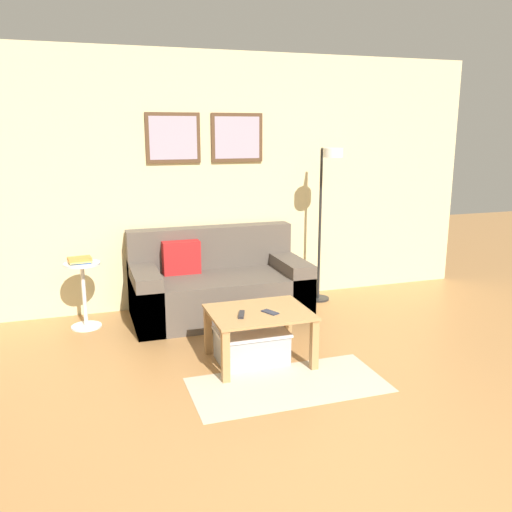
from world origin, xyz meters
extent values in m
cube|color=beige|center=(0.00, 3.74, 1.27)|extent=(5.60, 0.06, 2.55)
cube|color=#513823|center=(-0.51, 3.70, 1.71)|extent=(0.53, 0.02, 0.48)
cube|color=#A393A8|center=(-0.51, 3.69, 1.71)|extent=(0.46, 0.01, 0.41)
cube|color=#513823|center=(0.14, 3.70, 1.71)|extent=(0.53, 0.02, 0.48)
cube|color=#A393A8|center=(0.14, 3.69, 1.71)|extent=(0.46, 0.01, 0.41)
cube|color=#C1B299|center=(-0.09, 1.66, 0.00)|extent=(1.40, 0.68, 0.01)
cube|color=brown|center=(-0.18, 3.24, 0.21)|extent=(1.67, 0.87, 0.42)
cube|color=brown|center=(-0.18, 3.57, 0.63)|extent=(1.67, 0.20, 0.42)
cube|color=brown|center=(-0.90, 3.24, 0.27)|extent=(0.24, 0.87, 0.54)
cube|color=brown|center=(0.53, 3.24, 0.27)|extent=(0.24, 0.87, 0.54)
cube|color=red|center=(-0.52, 3.40, 0.58)|extent=(0.36, 0.14, 0.32)
cube|color=#AD7F4C|center=(-0.15, 2.12, 0.41)|extent=(0.77, 0.62, 0.02)
cube|color=#AD7F4C|center=(-0.50, 1.85, 0.20)|extent=(0.06, 0.06, 0.40)
cube|color=#AD7F4C|center=(0.20, 1.85, 0.20)|extent=(0.06, 0.06, 0.40)
cube|color=#AD7F4C|center=(-0.50, 2.40, 0.20)|extent=(0.06, 0.06, 0.40)
cube|color=#AD7F4C|center=(0.20, 2.40, 0.20)|extent=(0.06, 0.06, 0.40)
cube|color=#9EA3A8|center=(-0.21, 2.14, 0.12)|extent=(0.53, 0.37, 0.24)
cube|color=silver|center=(-0.21, 2.14, 0.25)|extent=(0.55, 0.40, 0.02)
cylinder|color=black|center=(0.96, 3.44, 0.01)|extent=(0.24, 0.24, 0.02)
cylinder|color=black|center=(0.96, 3.44, 0.81)|extent=(0.03, 0.03, 1.58)
cylinder|color=black|center=(0.96, 3.31, 1.60)|extent=(0.02, 0.26, 0.02)
cylinder|color=white|center=(0.96, 3.18, 1.57)|extent=(0.20, 0.20, 0.09)
cylinder|color=white|center=(-1.44, 3.34, 0.01)|extent=(0.28, 0.28, 0.01)
cylinder|color=white|center=(-1.44, 3.34, 0.31)|extent=(0.04, 0.04, 0.58)
cylinder|color=white|center=(-1.44, 3.34, 0.61)|extent=(0.32, 0.32, 0.02)
cube|color=#335199|center=(-1.45, 3.33, 0.62)|extent=(0.17, 0.14, 0.01)
cube|color=#D8C666|center=(-1.45, 3.33, 0.64)|extent=(0.21, 0.17, 0.01)
cube|color=#D18438|center=(-1.45, 3.34, 0.66)|extent=(0.22, 0.17, 0.03)
cube|color=#232328|center=(-0.31, 2.06, 0.43)|extent=(0.09, 0.15, 0.02)
cube|color=#1E2338|center=(-0.08, 2.06, 0.42)|extent=(0.12, 0.15, 0.01)
camera|label=1|loc=(-1.43, -1.67, 1.79)|focal=38.00mm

